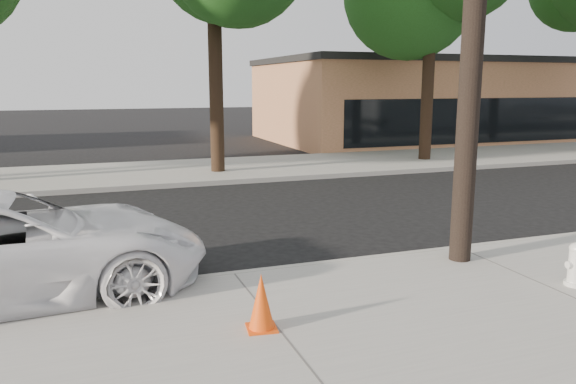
% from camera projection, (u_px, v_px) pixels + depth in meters
% --- Properties ---
extents(ground, '(120.00, 120.00, 0.00)m').
position_uv_depth(ground, '(206.00, 245.00, 10.39)').
color(ground, black).
rests_on(ground, ground).
extents(near_sidewalk, '(90.00, 4.40, 0.15)m').
position_uv_depth(near_sidewalk, '(282.00, 339.00, 6.40)').
color(near_sidewalk, gray).
rests_on(near_sidewalk, ground).
extents(far_sidewalk, '(90.00, 5.00, 0.15)m').
position_uv_depth(far_sidewalk, '(153.00, 173.00, 18.23)').
color(far_sidewalk, gray).
rests_on(far_sidewalk, ground).
extents(curb_near, '(90.00, 0.12, 0.16)m').
position_uv_depth(curb_near, '(234.00, 277.00, 8.44)').
color(curb_near, '#9E9B93').
rests_on(curb_near, ground).
extents(building_main, '(18.00, 10.00, 4.00)m').
position_uv_depth(building_main, '(439.00, 101.00, 30.10)').
color(building_main, '#A46C44').
rests_on(building_main, ground).
extents(police_cruiser, '(5.68, 2.95, 1.53)m').
position_uv_depth(police_cruiser, '(0.00, 248.00, 7.54)').
color(police_cruiser, white).
rests_on(police_cruiser, ground).
extents(traffic_cone, '(0.39, 0.39, 0.67)m').
position_uv_depth(traffic_cone, '(261.00, 302.00, 6.43)').
color(traffic_cone, '#F34B0C').
rests_on(traffic_cone, near_sidewalk).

